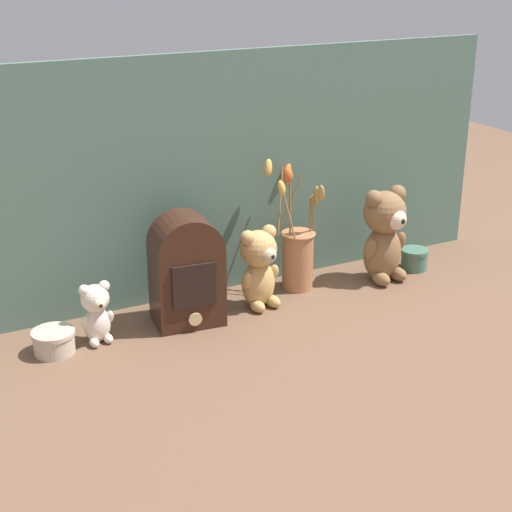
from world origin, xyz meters
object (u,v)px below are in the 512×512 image
teddy_bear_medium (259,266)px  vintage_radio (186,268)px  teddy_bear_small (96,311)px  flower_vase (297,251)px  decorative_tin_short (54,342)px  teddy_bear_large (385,233)px  decorative_tin_tall (414,259)px

teddy_bear_medium → vintage_radio: vintage_radio is taller
teddy_bear_small → teddy_bear_medium: bearing=-0.2°
teddy_bear_medium → flower_vase: (0.14, 0.06, -0.01)m
decorative_tin_short → vintage_radio: bearing=1.2°
decorative_tin_short → teddy_bear_large: bearing=0.2°
teddy_bear_large → decorative_tin_tall: 0.16m
teddy_bear_large → decorative_tin_short: teddy_bear_large is taller
teddy_bear_medium → vintage_radio: (-0.19, 0.00, 0.03)m
decorative_tin_tall → flower_vase: bearing=173.6°
vintage_radio → decorative_tin_tall: size_ratio=3.49×
teddy_bear_large → vintage_radio: (-0.56, 0.00, 0.00)m
teddy_bear_large → flower_vase: size_ratio=0.74×
teddy_bear_large → decorative_tin_short: size_ratio=2.68×
teddy_bear_small → vintage_radio: bearing=0.1°
teddy_bear_large → decorative_tin_tall: size_ratio=3.33×
flower_vase → vintage_radio: (-0.33, -0.05, 0.03)m
teddy_bear_small → decorative_tin_tall: size_ratio=1.88×
teddy_bear_medium → flower_vase: size_ratio=0.60×
decorative_tin_tall → teddy_bear_medium: bearing=-178.1°
decorative_tin_tall → decorative_tin_short: size_ratio=0.81×
teddy_bear_large → decorative_tin_short: bearing=-179.8°
decorative_tin_short → teddy_bear_small: bearing=3.4°
vintage_radio → decorative_tin_short: bearing=-178.8°
teddy_bear_large → decorative_tin_tall: (0.12, 0.02, -0.10)m
teddy_bear_medium → decorative_tin_tall: (0.49, 0.02, -0.08)m
teddy_bear_small → decorative_tin_short: teddy_bear_small is taller
teddy_bear_medium → flower_vase: flower_vase is taller
flower_vase → teddy_bear_medium: bearing=-158.0°
teddy_bear_medium → teddy_bear_small: teddy_bear_medium is taller
decorative_tin_tall → decorative_tin_short: 1.01m
teddy_bear_large → decorative_tin_short: 0.89m
decorative_tin_tall → decorative_tin_short: bearing=-178.8°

